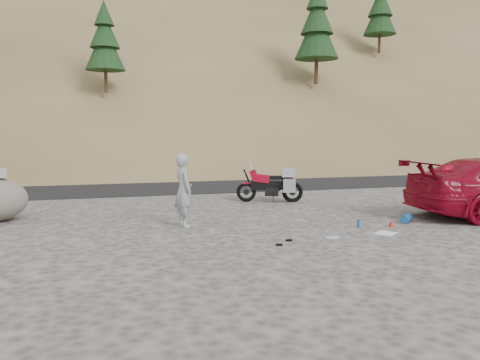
# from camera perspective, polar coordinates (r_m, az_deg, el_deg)

# --- Properties ---
(ground) EXTENTS (140.00, 140.00, 0.00)m
(ground) POSITION_cam_1_polar(r_m,az_deg,el_deg) (11.84, 3.80, -5.13)
(ground) COLOR #44413F
(ground) RESTS_ON ground
(road) EXTENTS (120.00, 7.00, 0.05)m
(road) POSITION_cam_1_polar(r_m,az_deg,el_deg) (20.46, -4.50, -0.39)
(road) COLOR black
(road) RESTS_ON ground
(hillside) EXTENTS (120.00, 73.00, 46.72)m
(hillside) POSITION_cam_1_polar(r_m,az_deg,el_deg) (52.72, -11.47, 15.54)
(hillside) COLOR brown
(hillside) RESTS_ON ground
(motorcycle) EXTENTS (2.09, 0.97, 1.28)m
(motorcycle) POSITION_cam_1_polar(r_m,az_deg,el_deg) (15.07, 4.01, -0.63)
(motorcycle) COLOR black
(motorcycle) RESTS_ON ground
(man) EXTENTS (0.54, 0.71, 1.75)m
(man) POSITION_cam_1_polar(r_m,az_deg,el_deg) (11.41, -6.85, -5.60)
(man) COLOR #9A9A9F
(man) RESTS_ON ground
(gear_white_cloth) EXTENTS (0.60, 0.58, 0.01)m
(gear_white_cloth) POSITION_cam_1_polar(r_m,az_deg,el_deg) (11.01, 17.33, -6.22)
(gear_white_cloth) COLOR white
(gear_white_cloth) RESTS_ON ground
(gear_blue_mat) EXTENTS (0.52, 0.49, 0.20)m
(gear_blue_mat) POSITION_cam_1_polar(r_m,az_deg,el_deg) (12.49, 19.65, -4.41)
(gear_blue_mat) COLOR #184F93
(gear_blue_mat) RESTS_ON ground
(gear_bottle) EXTENTS (0.09, 0.09, 0.19)m
(gear_bottle) POSITION_cam_1_polar(r_m,az_deg,el_deg) (11.54, 14.25, -5.11)
(gear_bottle) COLOR #184F93
(gear_bottle) RESTS_ON ground
(gear_funnel) EXTENTS (0.13, 0.13, 0.16)m
(gear_funnel) POSITION_cam_1_polar(r_m,az_deg,el_deg) (11.79, 17.91, -5.07)
(gear_funnel) COLOR #B8160C
(gear_funnel) RESTS_ON ground
(gear_glove_a) EXTENTS (0.15, 0.13, 0.04)m
(gear_glove_a) POSITION_cam_1_polar(r_m,az_deg,el_deg) (9.49, 4.82, -7.86)
(gear_glove_a) COLOR black
(gear_glove_a) RESTS_ON ground
(gear_glove_b) EXTENTS (0.13, 0.11, 0.04)m
(gear_glove_b) POSITION_cam_1_polar(r_m,az_deg,el_deg) (9.87, 5.99, -7.31)
(gear_glove_b) COLOR black
(gear_glove_b) RESTS_ON ground
(gear_blue_cloth) EXTENTS (0.35, 0.30, 0.01)m
(gear_blue_cloth) POSITION_cam_1_polar(r_m,az_deg,el_deg) (10.33, 11.20, -6.88)
(gear_blue_cloth) COLOR #87A9D0
(gear_blue_cloth) RESTS_ON ground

